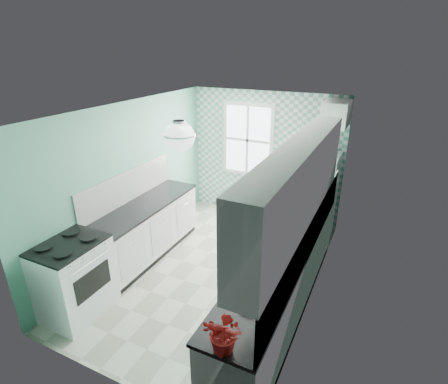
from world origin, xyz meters
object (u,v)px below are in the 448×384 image
at_px(fruit_bowl, 252,303).
at_px(potted_plant, 225,334).
at_px(fridge, 315,195).
at_px(stove, 74,278).
at_px(sink, 303,220).
at_px(microwave, 321,146).
at_px(ceiling_light, 180,136).

height_order(fruit_bowl, potted_plant, potted_plant).
xyz_separation_m(fridge, stove, (-2.31, -3.40, -0.24)).
relative_size(sink, microwave, 1.10).
height_order(sink, potted_plant, sink).
bearing_deg(microwave, fruit_bowl, 90.34).
distance_m(ceiling_light, sink, 2.25).
relative_size(fridge, microwave, 3.20).
bearing_deg(microwave, ceiling_light, 65.83).
bearing_deg(stove, ceiling_light, 35.51).
relative_size(fridge, sink, 2.92).
xyz_separation_m(ceiling_light, fruit_bowl, (1.20, -0.71, -1.35)).
relative_size(fridge, stove, 1.52).
bearing_deg(fridge, potted_plant, -92.60).
xyz_separation_m(fridge, potted_plant, (0.09, -3.94, 0.35)).
bearing_deg(sink, fruit_bowl, -87.35).
bearing_deg(microwave, potted_plant, 90.10).
xyz_separation_m(ceiling_light, fridge, (1.11, 2.62, -1.55)).
relative_size(stove, fruit_bowl, 4.13).
bearing_deg(sink, ceiling_light, -130.13).
height_order(ceiling_light, potted_plant, ceiling_light).
bearing_deg(potted_plant, fridge, 91.31).
relative_size(ceiling_light, fruit_bowl, 1.41).
height_order(fridge, sink, fridge).
distance_m(fridge, sink, 1.34).
distance_m(sink, fruit_bowl, 2.01).
height_order(fridge, fruit_bowl, fridge).
distance_m(fridge, fruit_bowl, 3.34).
xyz_separation_m(ceiling_light, sink, (1.20, 1.30, -1.39)).
height_order(fridge, microwave, microwave).
bearing_deg(fridge, ceiling_light, -116.87).
xyz_separation_m(sink, potted_plant, (-0.00, -2.62, 0.19)).
relative_size(potted_plant, microwave, 0.77).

